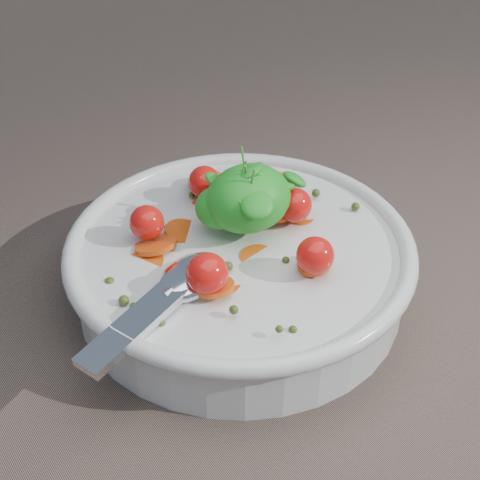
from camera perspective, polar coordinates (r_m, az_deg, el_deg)
ground at (r=0.58m, az=1.64°, el=-5.62°), size 6.00×6.00×0.00m
bowl at (r=0.57m, az=-0.04°, el=-1.88°), size 0.32×0.29×0.13m
napkin at (r=0.70m, az=-3.59°, el=2.93°), size 0.18×0.18×0.01m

